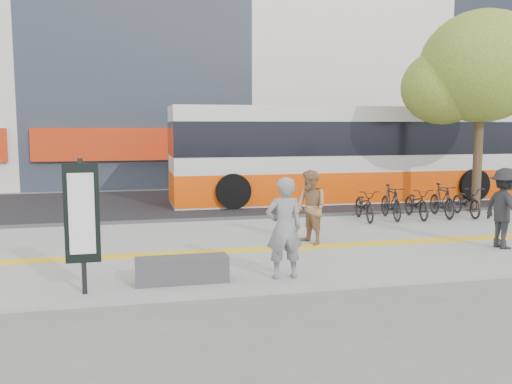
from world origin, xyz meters
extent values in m
plane|color=#62625E|center=(0.00, 0.00, 0.00)|extent=(120.00, 120.00, 0.00)
cube|color=gray|center=(0.00, 1.50, 0.04)|extent=(40.00, 7.00, 0.08)
cube|color=yellow|center=(0.00, 1.00, 0.09)|extent=(40.00, 0.45, 0.01)
cube|color=black|center=(0.00, 9.00, 0.03)|extent=(40.00, 8.00, 0.06)
cube|color=#363639|center=(0.00, 5.00, 0.07)|extent=(40.00, 0.25, 0.14)
cube|color=red|center=(2.00, 14.05, 2.00)|extent=(19.00, 0.50, 1.40)
cube|color=#363639|center=(-2.60, -1.20, 0.30)|extent=(1.60, 0.45, 0.45)
cylinder|color=black|center=(-4.20, -1.50, 1.18)|extent=(0.08, 0.08, 2.20)
cube|color=black|center=(-4.20, -1.50, 1.40)|extent=(0.55, 0.08, 1.60)
cube|color=white|center=(-4.20, -1.55, 1.40)|extent=(0.40, 0.02, 1.30)
cylinder|color=#3B2A1B|center=(7.20, 4.70, 1.68)|extent=(0.28, 0.28, 3.20)
ellipsoid|color=#457326|center=(7.20, 4.70, 4.60)|extent=(3.80, 3.80, 3.42)
ellipsoid|color=#457326|center=(6.20, 5.20, 4.00)|extent=(2.60, 2.60, 2.34)
ellipsoid|color=#457326|center=(7.50, 5.50, 5.40)|extent=(2.20, 2.20, 1.98)
cube|color=silver|center=(4.31, 8.50, 1.76)|extent=(12.77, 2.66, 3.41)
cube|color=#E24404|center=(4.31, 8.50, 0.65)|extent=(12.79, 2.68, 1.06)
cube|color=black|center=(4.31, 8.50, 2.35)|extent=(12.79, 2.68, 1.17)
cylinder|color=black|center=(-0.16, 7.17, 0.65)|extent=(1.17, 0.37, 1.17)
cylinder|color=black|center=(-0.16, 9.83, 0.65)|extent=(1.17, 0.37, 1.17)
cylinder|color=black|center=(8.79, 7.17, 0.65)|extent=(1.17, 0.37, 1.17)
cylinder|color=black|center=(8.79, 9.83, 0.65)|extent=(1.17, 0.37, 1.17)
imported|color=black|center=(3.11, 4.00, 0.53)|extent=(0.80, 1.77, 0.90)
imported|color=black|center=(3.94, 4.00, 0.58)|extent=(0.67, 1.71, 1.00)
imported|color=black|center=(4.76, 4.00, 0.53)|extent=(0.80, 1.77, 0.90)
imported|color=black|center=(5.58, 4.00, 0.58)|extent=(0.67, 1.71, 1.00)
imported|color=black|center=(6.41, 4.00, 0.53)|extent=(0.80, 1.77, 0.90)
imported|color=black|center=(-0.80, -1.32, 0.99)|extent=(0.66, 0.44, 1.82)
imported|color=#9A704C|center=(0.57, 1.30, 0.93)|extent=(0.88, 0.99, 1.71)
imported|color=black|center=(4.63, -0.05, 0.97)|extent=(0.74, 1.20, 1.79)
camera|label=1|loc=(-3.41, -10.55, 2.78)|focal=38.55mm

